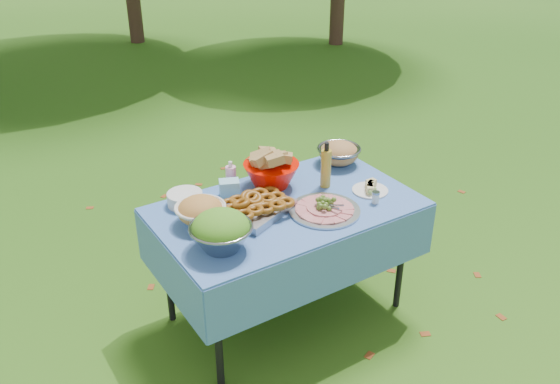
{
  "coord_description": "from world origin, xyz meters",
  "views": [
    {
      "loc": [
        -1.58,
        -2.4,
        2.42
      ],
      "look_at": [
        -0.04,
        0.0,
        0.86
      ],
      "focal_mm": 38.0,
      "sensor_mm": 36.0,
      "label": 1
    }
  ],
  "objects_px": {
    "salad_bowl": "(221,231)",
    "charcuterie_platter": "(325,204)",
    "bread_bowl": "(271,169)",
    "oil_bottle": "(326,165)",
    "plate_stack": "(185,199)",
    "picnic_table": "(286,261)",
    "pasta_bowl_steel": "(339,153)"
  },
  "relations": [
    {
      "from": "bread_bowl",
      "to": "charcuterie_platter",
      "type": "bearing_deg",
      "value": -78.83
    },
    {
      "from": "salad_bowl",
      "to": "oil_bottle",
      "type": "relative_size",
      "value": 1.12
    },
    {
      "from": "bread_bowl",
      "to": "pasta_bowl_steel",
      "type": "relative_size",
      "value": 1.21
    },
    {
      "from": "pasta_bowl_steel",
      "to": "oil_bottle",
      "type": "bearing_deg",
      "value": -141.13
    },
    {
      "from": "bread_bowl",
      "to": "salad_bowl",
      "type": "bearing_deg",
      "value": -142.06
    },
    {
      "from": "pasta_bowl_steel",
      "to": "charcuterie_platter",
      "type": "relative_size",
      "value": 0.69
    },
    {
      "from": "charcuterie_platter",
      "to": "picnic_table",
      "type": "bearing_deg",
      "value": 130.15
    },
    {
      "from": "picnic_table",
      "to": "plate_stack",
      "type": "bearing_deg",
      "value": 145.81
    },
    {
      "from": "charcuterie_platter",
      "to": "oil_bottle",
      "type": "relative_size",
      "value": 1.41
    },
    {
      "from": "bread_bowl",
      "to": "pasta_bowl_steel",
      "type": "height_order",
      "value": "bread_bowl"
    },
    {
      "from": "picnic_table",
      "to": "salad_bowl",
      "type": "xyz_separation_m",
      "value": [
        -0.5,
        -0.18,
        0.48
      ]
    },
    {
      "from": "salad_bowl",
      "to": "charcuterie_platter",
      "type": "xyz_separation_m",
      "value": [
        0.64,
        0.02,
        -0.06
      ]
    },
    {
      "from": "plate_stack",
      "to": "charcuterie_platter",
      "type": "height_order",
      "value": "charcuterie_platter"
    },
    {
      "from": "plate_stack",
      "to": "pasta_bowl_steel",
      "type": "height_order",
      "value": "pasta_bowl_steel"
    },
    {
      "from": "salad_bowl",
      "to": "oil_bottle",
      "type": "bearing_deg",
      "value": 17.26
    },
    {
      "from": "plate_stack",
      "to": "oil_bottle",
      "type": "height_order",
      "value": "oil_bottle"
    },
    {
      "from": "pasta_bowl_steel",
      "to": "charcuterie_platter",
      "type": "xyz_separation_m",
      "value": [
        -0.44,
        -0.45,
        -0.03
      ]
    },
    {
      "from": "salad_bowl",
      "to": "plate_stack",
      "type": "distance_m",
      "value": 0.51
    },
    {
      "from": "picnic_table",
      "to": "oil_bottle",
      "type": "xyz_separation_m",
      "value": [
        0.32,
        0.07,
        0.52
      ]
    },
    {
      "from": "picnic_table",
      "to": "salad_bowl",
      "type": "bearing_deg",
      "value": -160.03
    },
    {
      "from": "picnic_table",
      "to": "pasta_bowl_steel",
      "type": "relative_size",
      "value": 5.34
    },
    {
      "from": "salad_bowl",
      "to": "bread_bowl",
      "type": "xyz_separation_m",
      "value": [
        0.56,
        0.44,
        0.01
      ]
    },
    {
      "from": "oil_bottle",
      "to": "salad_bowl",
      "type": "bearing_deg",
      "value": -162.74
    },
    {
      "from": "pasta_bowl_steel",
      "to": "oil_bottle",
      "type": "distance_m",
      "value": 0.34
    },
    {
      "from": "picnic_table",
      "to": "bread_bowl",
      "type": "distance_m",
      "value": 0.56
    },
    {
      "from": "oil_bottle",
      "to": "bread_bowl",
      "type": "bearing_deg",
      "value": 145.63
    },
    {
      "from": "salad_bowl",
      "to": "plate_stack",
      "type": "relative_size",
      "value": 1.57
    },
    {
      "from": "salad_bowl",
      "to": "oil_bottle",
      "type": "xyz_separation_m",
      "value": [
        0.83,
        0.26,
        0.04
      ]
    },
    {
      "from": "bread_bowl",
      "to": "oil_bottle",
      "type": "relative_size",
      "value": 1.18
    },
    {
      "from": "salad_bowl",
      "to": "plate_stack",
      "type": "height_order",
      "value": "salad_bowl"
    },
    {
      "from": "pasta_bowl_steel",
      "to": "charcuterie_platter",
      "type": "height_order",
      "value": "pasta_bowl_steel"
    },
    {
      "from": "oil_bottle",
      "to": "picnic_table",
      "type": "bearing_deg",
      "value": -167.14
    }
  ]
}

